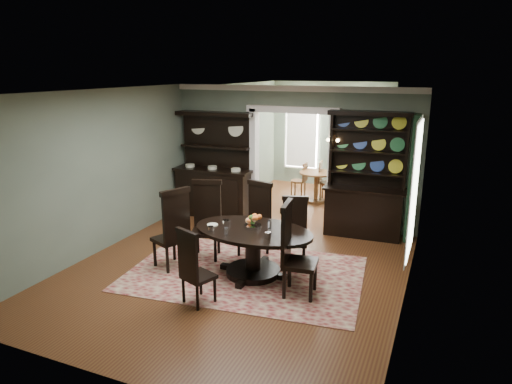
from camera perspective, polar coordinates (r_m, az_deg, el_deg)
room at (r=7.37m, az=-2.82°, el=1.25°), size 5.51×6.01×3.01m
parlor at (r=12.46m, az=8.26°, el=6.58°), size 3.51×3.50×3.01m
doorway_trim at (r=10.05m, az=4.53°, el=5.22°), size 2.08×0.25×2.57m
right_window at (r=7.54m, az=19.06°, el=0.93°), size 0.15×1.47×2.12m
wall_sconce at (r=9.60m, az=9.68°, el=6.23°), size 0.27×0.21×0.21m
rug at (r=7.82m, az=-1.37°, el=-10.11°), size 4.11×2.94×0.01m
dining_table at (r=7.57m, az=-0.38°, el=-6.43°), size 2.13×2.02×0.81m
centerpiece at (r=7.53m, az=-0.42°, el=-4.01°), size 1.44×0.92×0.24m
chair_far_left at (r=8.34m, az=-6.18°, el=-3.11°), size 0.66×0.64×1.42m
chair_far_mid at (r=8.38m, az=0.11°, el=-3.09°), size 0.60×0.58×1.37m
chair_far_right at (r=8.03m, az=4.86°, el=-4.62°), size 0.56×0.54×1.21m
chair_end_left at (r=7.84m, az=-10.28°, el=-4.36°), size 0.68×0.69×1.44m
chair_end_right at (r=6.89m, az=4.60°, el=-6.91°), size 0.57×0.60×1.45m
chair_near at (r=6.67m, az=-7.91°, el=-9.13°), size 0.55×0.54×1.18m
sideboard at (r=10.65m, az=-5.20°, el=1.50°), size 1.84×0.69×2.41m
welsh_dresser at (r=9.54m, az=13.47°, el=0.03°), size 1.66×0.67×2.55m
parlor_table at (r=11.77m, az=7.54°, el=1.17°), size 0.86×0.86×0.80m
parlor_chair_left at (r=12.15m, az=5.63°, el=1.60°), size 0.40×0.40×0.95m
parlor_chair_right at (r=11.90m, az=8.61°, el=1.47°), size 0.45×0.44×1.05m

